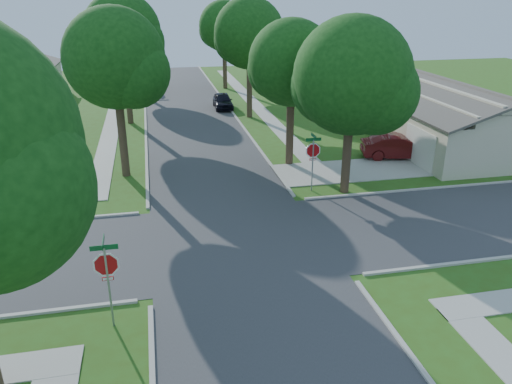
{
  "coord_description": "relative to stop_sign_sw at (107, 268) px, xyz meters",
  "views": [
    {
      "loc": [
        -3.04,
        -18.03,
        9.62
      ],
      "look_at": [
        1.05,
        1.23,
        1.6
      ],
      "focal_mm": 35.0,
      "sensor_mm": 36.0,
      "label": 1
    }
  ],
  "objects": [
    {
      "name": "ground",
      "position": [
        4.7,
        4.7,
        -2.03
      ],
      "size": [
        100.0,
        100.0,
        0.0
      ],
      "primitive_type": "plane",
      "color": "#335316",
      "rests_on": "ground"
    },
    {
      "name": "road_ns",
      "position": [
        4.7,
        4.7,
        -2.03
      ],
      "size": [
        7.0,
        100.0,
        0.02
      ],
      "primitive_type": "cube",
      "color": "#333335",
      "rests_on": "ground"
    },
    {
      "name": "sidewalk_ne",
      "position": [
        10.8,
        30.7,
        -2.01
      ],
      "size": [
        1.2,
        40.0,
        0.04
      ],
      "primitive_type": "cube",
      "color": "#9E9B91",
      "rests_on": "ground"
    },
    {
      "name": "sidewalk_nw",
      "position": [
        -1.4,
        30.7,
        -2.01
      ],
      "size": [
        1.2,
        40.0,
        0.04
      ],
      "primitive_type": "cube",
      "color": "#9E9B91",
      "rests_on": "ground"
    },
    {
      "name": "driveway",
      "position": [
        12.6,
        11.8,
        -2.01
      ],
      "size": [
        8.8,
        3.6,
        0.05
      ],
      "primitive_type": "cube",
      "color": "#9E9B91",
      "rests_on": "ground"
    },
    {
      "name": "stop_sign_sw",
      "position": [
        0.0,
        0.0,
        0.0
      ],
      "size": [
        1.05,
        0.8,
        2.98
      ],
      "color": "gray",
      "rests_on": "ground"
    },
    {
      "name": "stop_sign_ne",
      "position": [
        9.4,
        9.4,
        0.0
      ],
      "size": [
        1.05,
        0.8,
        2.98
      ],
      "color": "gray",
      "rests_on": "ground"
    },
    {
      "name": "tree_e_near",
      "position": [
        9.45,
        13.71,
        3.61
      ],
      "size": [
        4.97,
        4.8,
        8.28
      ],
      "color": "#38281C",
      "rests_on": "ground"
    },
    {
      "name": "tree_e_mid",
      "position": [
        9.46,
        25.71,
        4.22
      ],
      "size": [
        5.59,
        5.4,
        9.21
      ],
      "color": "#38281C",
      "rests_on": "ground"
    },
    {
      "name": "tree_e_far",
      "position": [
        9.45,
        38.71,
        3.95
      ],
      "size": [
        5.17,
        5.0,
        8.72
      ],
      "color": "#38281C",
      "rests_on": "ground"
    },
    {
      "name": "tree_w_near",
      "position": [
        0.06,
        13.71,
        4.08
      ],
      "size": [
        5.38,
        5.2,
        8.97
      ],
      "color": "#38281C",
      "rests_on": "ground"
    },
    {
      "name": "tree_w_mid",
      "position": [
        0.06,
        25.71,
        4.46
      ],
      "size": [
        5.8,
        5.6,
        9.56
      ],
      "color": "#38281C",
      "rests_on": "ground"
    },
    {
      "name": "tree_w_far",
      "position": [
        0.05,
        38.71,
        3.48
      ],
      "size": [
        4.76,
        4.6,
        8.04
      ],
      "color": "#38281C",
      "rests_on": "ground"
    },
    {
      "name": "tree_ne_corner",
      "position": [
        11.06,
        8.91,
        3.56
      ],
      "size": [
        5.8,
        5.6,
        8.66
      ],
      "color": "#38281C",
      "rests_on": "ground"
    },
    {
      "name": "house_ne_near",
      "position": [
        20.69,
        15.7,
        -0.51
      ],
      "size": [
        8.42,
        13.6,
        4.23
      ],
      "color": "#B3A78E",
      "rests_on": "ground"
    },
    {
      "name": "house_ne_far",
      "position": [
        20.69,
        33.7,
        -0.51
      ],
      "size": [
        8.42,
        13.6,
        4.23
      ],
      "color": "#B3A78E",
      "rests_on": "ground"
    },
    {
      "name": "house_nw_far",
      "position": [
        -11.29,
        36.7,
        -0.51
      ],
      "size": [
        8.42,
        13.6,
        4.23
      ],
      "color": "#B3A78E",
      "rests_on": "ground"
    },
    {
      "name": "car_driveway",
      "position": [
        16.2,
        13.4,
        -1.3
      ],
      "size": [
        4.67,
        2.52,
        1.46
      ],
      "primitive_type": "imported",
      "rotation": [
        0.0,
        0.0,
        1.34
      ],
      "color": "#4E1010",
      "rests_on": "ground"
    },
    {
      "name": "car_curb_east",
      "position": [
        7.76,
        29.34,
        -1.38
      ],
      "size": [
        1.65,
        3.87,
        1.3
      ],
      "primitive_type": "imported",
      "rotation": [
        0.0,
        0.0,
        -0.03
      ],
      "color": "black",
      "rests_on": "ground"
    },
    {
      "name": "car_curb_west",
      "position": [
        1.5,
        38.73,
        -1.4
      ],
      "size": [
        2.02,
        4.46,
        1.27
      ],
      "primitive_type": "imported",
      "rotation": [
        0.0,
        0.0,
        3.2
      ],
      "color": "black",
      "rests_on": "ground"
    }
  ]
}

